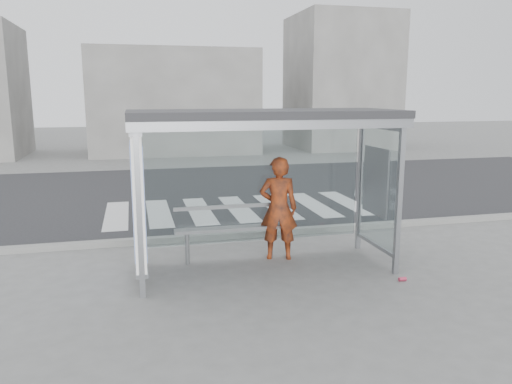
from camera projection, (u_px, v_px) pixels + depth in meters
ground at (265, 269)px, 8.29m from camera, size 80.00×80.00×0.00m
road at (205, 191)px, 14.96m from camera, size 30.00×10.00×0.01m
curb at (240, 234)px, 10.14m from camera, size 30.00×0.18×0.12m
crosswalk at (239, 209)px, 12.70m from camera, size 6.55×3.00×0.00m
bus_shelter at (242, 151)px, 7.88m from camera, size 4.25×1.65×2.62m
building_center at (173, 102)px, 24.96m from camera, size 8.00×5.00×5.00m
building_right at (341, 82)px, 26.89m from camera, size 5.00×5.00×7.00m
person at (278, 208)px, 8.69m from camera, size 0.75×0.59×1.82m
bench at (230, 229)px, 8.62m from camera, size 1.90×0.23×0.98m
soda_can at (402, 279)px, 7.76m from camera, size 0.12×0.07×0.07m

